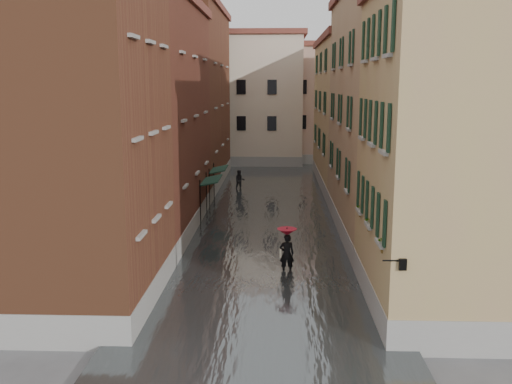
# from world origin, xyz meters

# --- Properties ---
(ground) EXTENTS (120.00, 120.00, 0.00)m
(ground) POSITION_xyz_m (0.00, 0.00, 0.00)
(ground) COLOR #535356
(ground) RESTS_ON ground
(floodwater) EXTENTS (10.00, 60.00, 0.20)m
(floodwater) POSITION_xyz_m (0.00, 13.00, 0.10)
(floodwater) COLOR #4A5052
(floodwater) RESTS_ON ground
(building_left_near) EXTENTS (6.00, 8.00, 13.00)m
(building_left_near) POSITION_xyz_m (-7.00, -2.00, 6.50)
(building_left_near) COLOR brown
(building_left_near) RESTS_ON ground
(building_left_mid) EXTENTS (6.00, 14.00, 12.50)m
(building_left_mid) POSITION_xyz_m (-7.00, 9.00, 6.25)
(building_left_mid) COLOR #57271B
(building_left_mid) RESTS_ON ground
(building_left_far) EXTENTS (6.00, 16.00, 14.00)m
(building_left_far) POSITION_xyz_m (-7.00, 24.00, 7.00)
(building_left_far) COLOR brown
(building_left_far) RESTS_ON ground
(building_right_near) EXTENTS (6.00, 8.00, 11.50)m
(building_right_near) POSITION_xyz_m (7.00, -2.00, 5.75)
(building_right_near) COLOR #A48E54
(building_right_near) RESTS_ON ground
(building_right_mid) EXTENTS (6.00, 14.00, 13.00)m
(building_right_mid) POSITION_xyz_m (7.00, 9.00, 6.50)
(building_right_mid) COLOR #9A7E5D
(building_right_mid) RESTS_ON ground
(building_right_far) EXTENTS (6.00, 16.00, 11.50)m
(building_right_far) POSITION_xyz_m (7.00, 24.00, 5.75)
(building_right_far) COLOR #A48E54
(building_right_far) RESTS_ON ground
(building_end_cream) EXTENTS (12.00, 9.00, 13.00)m
(building_end_cream) POSITION_xyz_m (-3.00, 38.00, 6.50)
(building_end_cream) COLOR beige
(building_end_cream) RESTS_ON ground
(building_end_pink) EXTENTS (10.00, 9.00, 12.00)m
(building_end_pink) POSITION_xyz_m (6.00, 40.00, 6.00)
(building_end_pink) COLOR tan
(building_end_pink) RESTS_ON ground
(awning_near) EXTENTS (1.09, 3.04, 2.80)m
(awning_near) POSITION_xyz_m (-3.49, 11.53, 2.47)
(awning_near) COLOR #173427
(awning_near) RESTS_ON ground
(awning_far) EXTENTS (1.09, 2.82, 2.80)m
(awning_far) POSITION_xyz_m (-3.49, 15.95, 2.46)
(awning_far) COLOR #173427
(awning_far) RESTS_ON ground
(wall_lantern) EXTENTS (0.71, 0.22, 0.35)m
(wall_lantern) POSITION_xyz_m (4.33, -6.00, 3.01)
(wall_lantern) COLOR black
(wall_lantern) RESTS_ON ground
(window_planters) EXTENTS (0.59, 5.95, 0.84)m
(window_planters) POSITION_xyz_m (4.12, -1.94, 3.51)
(window_planters) COLOR maroon
(window_planters) RESTS_ON ground
(pedestrian_main) EXTENTS (0.91, 0.91, 2.06)m
(pedestrian_main) POSITION_xyz_m (1.01, 1.75, 1.21)
(pedestrian_main) COLOR black
(pedestrian_main) RESTS_ON ground
(pedestrian_far) EXTENTS (0.92, 0.77, 1.68)m
(pedestrian_far) POSITION_xyz_m (-2.38, 21.47, 0.84)
(pedestrian_far) COLOR black
(pedestrian_far) RESTS_ON ground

